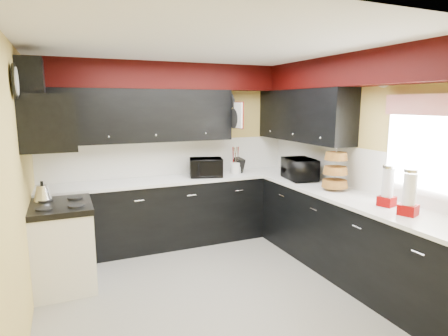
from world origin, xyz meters
name	(u,v)px	position (x,y,z in m)	size (l,w,h in m)	color
ground	(219,289)	(0.00, 0.00, 0.00)	(3.60, 3.60, 0.00)	gray
wall_back	(171,153)	(0.00, 1.80, 1.25)	(3.60, 0.06, 2.50)	#E0C666
wall_right	(357,164)	(1.80, 0.00, 1.25)	(0.06, 3.60, 2.50)	#E0C666
wall_left	(18,191)	(-1.80, 0.00, 1.25)	(0.06, 3.60, 2.50)	#E0C666
ceiling	(218,47)	(0.00, 0.00, 2.50)	(3.60, 3.60, 0.06)	white
cab_back	(178,212)	(0.00, 1.50, 0.45)	(3.60, 0.60, 0.90)	black
cab_right	(351,239)	(1.50, -0.30, 0.45)	(0.60, 3.00, 0.90)	black
counter_back	(178,179)	(0.00, 1.50, 0.92)	(3.62, 0.64, 0.04)	white
counter_right	(354,198)	(1.50, -0.30, 0.92)	(0.64, 3.02, 0.04)	white
splash_back	(172,157)	(0.00, 1.79, 1.19)	(3.60, 0.02, 0.50)	white
splash_right	(356,169)	(1.79, 0.00, 1.19)	(0.02, 3.60, 0.50)	white
upper_back	(137,116)	(-0.50, 1.62, 1.80)	(2.60, 0.35, 0.70)	black
upper_right	(303,115)	(1.62, 0.90, 1.80)	(0.35, 1.80, 0.70)	black
soffit_back	(173,76)	(0.00, 1.62, 2.33)	(3.60, 0.36, 0.35)	black
soffit_right	(362,70)	(1.62, -0.18, 2.33)	(0.36, 3.24, 0.35)	black
stove	(64,248)	(-1.50, 0.75, 0.43)	(0.60, 0.75, 0.86)	white
cooktop	(61,206)	(-1.50, 0.75, 0.89)	(0.62, 0.77, 0.06)	black
hood	(49,122)	(-1.55, 0.75, 1.78)	(0.50, 0.78, 0.55)	black
hood_duct	(30,79)	(-1.68, 0.75, 2.20)	(0.24, 0.40, 0.40)	black
window	(424,147)	(1.79, -0.90, 1.55)	(0.03, 0.86, 0.96)	white
valance	(424,105)	(1.73, -0.90, 1.95)	(0.04, 0.88, 0.20)	red
pan_top	(230,101)	(0.82, 1.55, 2.00)	(0.03, 0.22, 0.40)	black
pan_mid	(234,119)	(0.82, 1.42, 1.75)	(0.03, 0.28, 0.46)	black
pan_low	(226,120)	(0.82, 1.68, 1.72)	(0.03, 0.24, 0.42)	black
cut_board	(238,115)	(0.83, 1.30, 1.80)	(0.03, 0.26, 0.35)	white
baskets	(335,170)	(1.52, 0.05, 1.18)	(0.27, 0.27, 0.50)	brown
clock	(15,81)	(-1.77, 0.25, 2.15)	(0.03, 0.30, 0.30)	black
deco_plate	(384,76)	(1.77, -0.35, 2.25)	(0.03, 0.24, 0.24)	white
toaster_oven	(206,167)	(0.40, 1.43, 1.07)	(0.45, 0.37, 0.26)	black
microwave	(300,169)	(1.50, 0.73, 1.08)	(0.52, 0.35, 0.29)	black
utensil_crock	(235,168)	(0.88, 1.48, 1.02)	(0.16, 0.16, 0.17)	silver
knife_block	(238,166)	(0.93, 1.50, 1.05)	(0.10, 0.14, 0.22)	black
kettle	(42,193)	(-1.67, 0.97, 1.00)	(0.19, 0.19, 0.17)	silver
dispenser_a	(388,187)	(1.53, -0.73, 1.14)	(0.14, 0.14, 0.39)	maroon
dispenser_b	(410,193)	(1.47, -1.04, 1.15)	(0.15, 0.15, 0.41)	maroon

